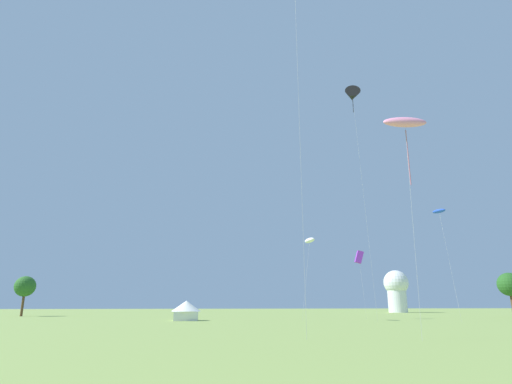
# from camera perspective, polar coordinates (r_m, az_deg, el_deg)

# --- Properties ---
(kite_blue_parafoil) EXTENTS (1.36, 2.50, 14.01)m
(kite_blue_parafoil) POSITION_cam_1_polar(r_m,az_deg,el_deg) (59.14, 23.46, -2.42)
(kite_blue_parafoil) COLOR blue
(kite_blue_parafoil) RESTS_ON ground
(kite_purple_box) EXTENTS (1.55, 2.15, 10.16)m
(kite_purple_box) POSITION_cam_1_polar(r_m,az_deg,el_deg) (67.72, 13.74, -8.52)
(kite_purple_box) COLOR purple
(kite_purple_box) RESTS_ON ground
(kite_pink_parafoil) EXTENTS (3.26, 1.87, 15.36)m
(kite_pink_parafoil) POSITION_cam_1_polar(r_m,az_deg,el_deg) (32.51, 19.44, 8.81)
(kite_pink_parafoil) COLOR pink
(kite_pink_parafoil) RESTS_ON ground
(kite_black_delta) EXTENTS (2.73, 2.93, 31.93)m
(kite_black_delta) POSITION_cam_1_polar(r_m,az_deg,el_deg) (62.55, 12.87, 12.58)
(kite_black_delta) COLOR black
(kite_black_delta) RESTS_ON ground
(kite_white_parafoil) EXTENTS (2.73, 4.00, 11.28)m
(kite_white_parafoil) POSITION_cam_1_polar(r_m,az_deg,el_deg) (60.57, 7.24, -6.50)
(kite_white_parafoil) COLOR white
(kite_white_parafoil) RESTS_ON ground
(festival_tent_right) EXTENTS (3.99, 3.99, 2.60)m
(festival_tent_right) POSITION_cam_1_polar(r_m,az_deg,el_deg) (59.85, -9.41, -15.37)
(festival_tent_right) COLOR white
(festival_tent_right) RESTS_ON ground
(observatory_dome) EXTENTS (6.40, 6.40, 10.80)m
(observatory_dome) POSITION_cam_1_polar(r_m,az_deg,el_deg) (119.64, 18.42, -12.28)
(observatory_dome) COLOR white
(observatory_dome) RESTS_ON ground
(tree_distant_left) EXTENTS (3.70, 3.70, 7.13)m
(tree_distant_left) POSITION_cam_1_polar(r_m,az_deg,el_deg) (89.98, -28.71, -11.13)
(tree_distant_left) COLOR brown
(tree_distant_left) RESTS_ON ground
(tree_distant_right) EXTENTS (3.78, 3.78, 7.17)m
(tree_distant_right) POSITION_cam_1_polar(r_m,az_deg,el_deg) (82.35, 31.02, -10.66)
(tree_distant_right) COLOR brown
(tree_distant_right) RESTS_ON ground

